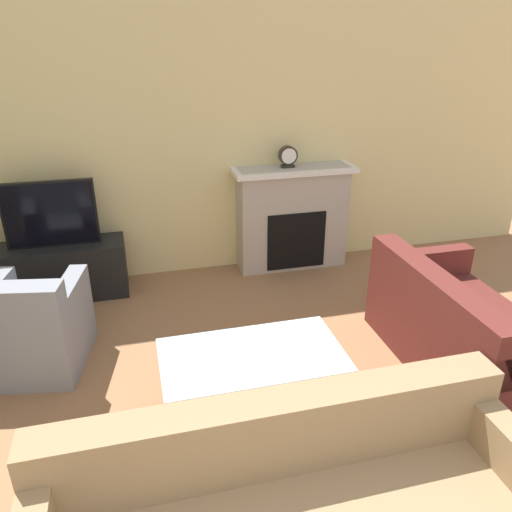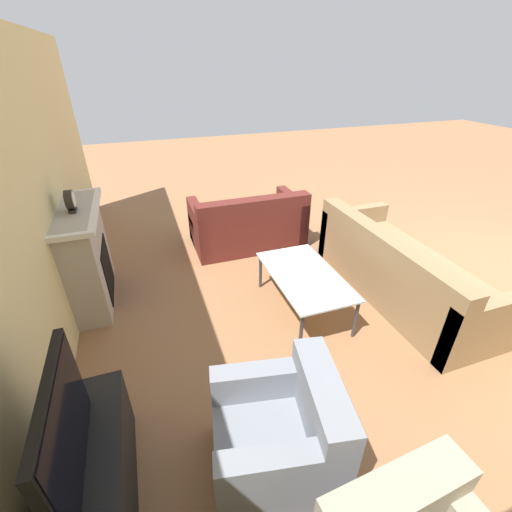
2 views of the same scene
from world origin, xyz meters
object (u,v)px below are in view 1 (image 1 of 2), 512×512
Objects in this scene: armchair_accent at (32,332)px; mantel_clock at (288,156)px; tv at (50,214)px; coffee_table at (252,359)px; couch_loveseat at (463,333)px.

armchair_accent is 2.86m from mantel_clock.
coffee_table is at bearing -55.31° from tv.
mantel_clock reaches higher than coffee_table.
tv is at bearing 124.69° from coffee_table.
mantel_clock reaches higher than armchair_accent.
coffee_table is at bearing 159.79° from armchair_accent.
tv reaches higher than coffee_table.
mantel_clock is at bearing 67.07° from coffee_table.
coffee_table is 5.47× the size of mantel_clock.
mantel_clock is (2.31, 0.13, 0.37)m from tv.
couch_loveseat is at bearing -32.19° from tv.
mantel_clock is at bearing 3.18° from tv.
couch_loveseat is 3.26m from armchair_accent.
armchair_accent is (-3.16, 0.80, 0.01)m from couch_loveseat.
armchair_accent is 0.74× the size of coffee_table.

